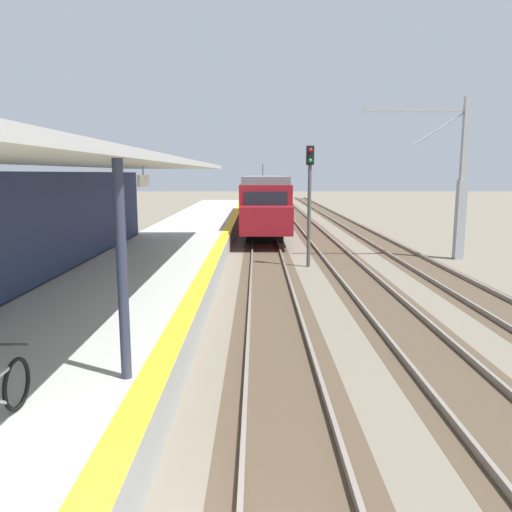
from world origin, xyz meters
TOP-DOWN VIEW (x-y plane):
  - station_platform at (-2.50, 16.00)m, footprint 5.00×80.00m
  - station_building_with_canopy at (-4.30, 10.16)m, footprint 4.85×24.00m
  - track_pair_nearest_platform at (1.90, 20.00)m, footprint 2.34×120.00m
  - track_pair_middle at (5.30, 20.00)m, footprint 2.34×120.00m
  - track_pair_far_side at (8.70, 20.00)m, footprint 2.34×120.00m
  - approaching_train at (1.90, 31.75)m, footprint 2.93×19.60m
  - rail_signal_post at (3.67, 17.75)m, footprint 0.32×0.34m
  - catenary_pylon_far_side at (10.72, 19.74)m, footprint 5.00×0.40m

SIDE VIEW (x-z plane):
  - track_pair_nearest_platform at x=1.90m, z-range -0.03..0.13m
  - track_pair_middle at x=5.30m, z-range -0.03..0.13m
  - track_pair_far_side at x=8.70m, z-range -0.03..0.13m
  - station_platform at x=-2.50m, z-range 0.00..0.90m
  - approaching_train at x=1.90m, z-range -0.20..4.56m
  - station_building_with_canopy at x=-4.30m, z-range 0.44..4.87m
  - rail_signal_post at x=3.67m, z-range 0.59..5.79m
  - catenary_pylon_far_side at x=10.72m, z-range -0.15..7.35m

